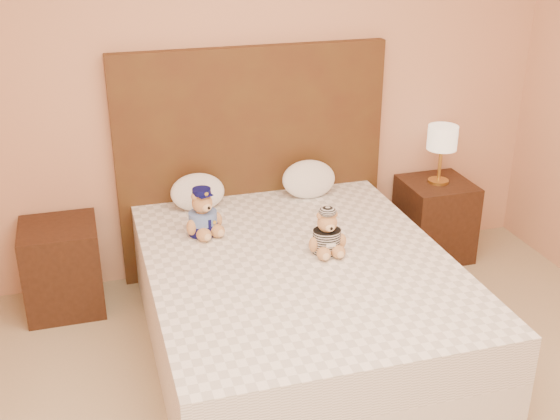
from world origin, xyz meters
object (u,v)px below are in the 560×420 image
(nightstand_right, at_px, (434,219))
(pillow_left, at_px, (198,190))
(lamp, at_px, (442,141))
(teddy_police, at_px, (203,212))
(bed, at_px, (299,304))
(teddy_prisoner, at_px, (327,232))
(pillow_right, at_px, (309,177))
(nightstand_left, at_px, (62,267))

(nightstand_right, height_order, pillow_left, pillow_left)
(lamp, distance_m, teddy_police, 1.73)
(teddy_police, xyz_separation_m, pillow_left, (0.04, 0.38, -0.02))
(bed, distance_m, nightstand_right, 1.48)
(lamp, distance_m, teddy_prisoner, 1.34)
(bed, xyz_separation_m, pillow_right, (0.33, 0.83, 0.40))
(bed, height_order, teddy_police, teddy_police)
(pillow_right, bearing_deg, lamp, -1.86)
(nightstand_left, bearing_deg, teddy_prisoner, -28.35)
(teddy_police, bearing_deg, bed, -67.02)
(bed, bearing_deg, pillow_left, 115.59)
(teddy_police, bearing_deg, nightstand_left, 136.09)
(nightstand_left, distance_m, pillow_left, 0.94)
(nightstand_right, height_order, teddy_police, teddy_police)
(lamp, height_order, teddy_prisoner, lamp)
(nightstand_right, xyz_separation_m, pillow_left, (-1.65, 0.03, 0.39))
(bed, relative_size, nightstand_left, 3.64)
(teddy_police, bearing_deg, teddy_prisoner, -55.63)
(nightstand_left, height_order, teddy_prisoner, teddy_prisoner)
(lamp, bearing_deg, bed, -147.38)
(nightstand_left, distance_m, teddy_police, 0.98)
(teddy_prisoner, bearing_deg, pillow_right, 78.68)
(bed, xyz_separation_m, teddy_police, (-0.44, 0.45, 0.41))
(nightstand_right, height_order, teddy_prisoner, teddy_prisoner)
(bed, distance_m, teddy_prisoner, 0.43)
(nightstand_right, bearing_deg, teddy_prisoner, -144.85)
(nightstand_right, bearing_deg, bed, -147.38)
(pillow_left, bearing_deg, bed, -64.41)
(nightstand_left, relative_size, pillow_right, 1.55)
(teddy_prisoner, xyz_separation_m, pillow_right, (0.16, 0.79, 0.00))
(bed, relative_size, nightstand_right, 3.64)
(pillow_left, bearing_deg, lamp, -1.04)
(lamp, height_order, teddy_police, lamp)
(nightstand_left, height_order, pillow_left, pillow_left)
(teddy_police, height_order, pillow_left, teddy_police)
(nightstand_right, relative_size, pillow_right, 1.55)
(bed, bearing_deg, pillow_right, 68.44)
(lamp, xyz_separation_m, teddy_prisoner, (-1.08, -0.76, -0.17))
(teddy_police, bearing_deg, nightstand_right, -9.26)
(lamp, bearing_deg, teddy_police, -168.39)
(teddy_prisoner, distance_m, pillow_left, 0.97)
(lamp, relative_size, teddy_police, 1.43)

